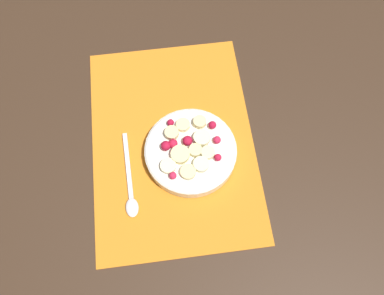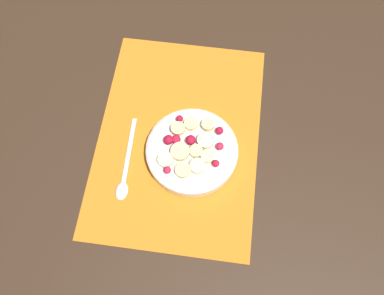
# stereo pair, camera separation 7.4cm
# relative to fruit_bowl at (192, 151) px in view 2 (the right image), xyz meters

# --- Properties ---
(ground_plane) EXTENTS (3.00, 3.00, 0.00)m
(ground_plane) POSITION_rel_fruit_bowl_xyz_m (-0.04, -0.03, -0.02)
(ground_plane) COLOR #382619
(placemat) EXTENTS (0.48, 0.34, 0.01)m
(placemat) POSITION_rel_fruit_bowl_xyz_m (-0.04, -0.03, -0.02)
(placemat) COLOR orange
(placemat) RESTS_ON ground_plane
(fruit_bowl) EXTENTS (0.19, 0.19, 0.05)m
(fruit_bowl) POSITION_rel_fruit_bowl_xyz_m (0.00, 0.00, 0.00)
(fruit_bowl) COLOR silver
(fruit_bowl) RESTS_ON placemat
(spoon) EXTENTS (0.18, 0.03, 0.01)m
(spoon) POSITION_rel_fruit_bowl_xyz_m (0.06, -0.13, -0.02)
(spoon) COLOR silver
(spoon) RESTS_ON placemat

